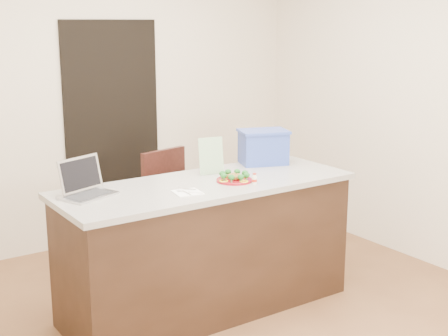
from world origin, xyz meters
TOP-DOWN VIEW (x-y plane):
  - ground at (0.00, 0.00)m, footprint 4.00×4.00m
  - room_shell at (0.00, 0.00)m, footprint 4.00×4.00m
  - doorway at (0.10, 1.98)m, footprint 0.90×0.02m
  - island at (0.00, 0.25)m, footprint 2.06×0.76m
  - plate at (0.17, 0.17)m, footprint 0.25×0.25m
  - meatballs at (0.18, 0.17)m, footprint 0.10×0.10m
  - broccoli at (0.17, 0.17)m, footprint 0.21×0.21m
  - pepper_rings at (0.17, 0.17)m, footprint 0.25×0.25m
  - napkin at (-0.24, 0.09)m, footprint 0.19×0.19m
  - fork at (-0.26, 0.10)m, footprint 0.03×0.14m
  - knife at (-0.21, 0.07)m, footprint 0.09×0.20m
  - yogurt_bottle at (0.25, 0.04)m, footprint 0.03×0.03m
  - laptop at (-0.80, 0.42)m, footprint 0.38×0.36m
  - leaflet at (0.16, 0.43)m, footprint 0.19×0.07m
  - blue_box at (0.67, 0.49)m, footprint 0.43×0.37m
  - chair at (0.14, 0.99)m, footprint 0.53×0.53m

SIDE VIEW (x-z plane):
  - ground at x=0.00m, z-range 0.00..0.00m
  - island at x=0.00m, z-range 0.00..0.92m
  - chair at x=0.14m, z-range 0.07..1.05m
  - napkin at x=-0.24m, z-range 0.92..0.93m
  - plate at x=0.17m, z-range 0.92..0.94m
  - fork at x=-0.26m, z-range 0.93..0.93m
  - knife at x=-0.21m, z-range 0.93..0.94m
  - pepper_rings at x=0.17m, z-range 0.93..0.94m
  - yogurt_bottle at x=0.25m, z-range 0.91..0.99m
  - meatballs at x=0.18m, z-range 0.93..0.97m
  - broccoli at x=0.17m, z-range 0.95..0.99m
  - laptop at x=-0.80m, z-range 0.87..1.10m
  - doorway at x=0.10m, z-range 0.00..2.00m
  - blue_box at x=0.67m, z-range 0.92..1.18m
  - leaflet at x=0.16m, z-range 0.92..1.18m
  - room_shell at x=0.00m, z-range -0.38..3.62m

